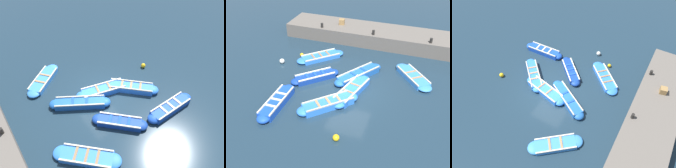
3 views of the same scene
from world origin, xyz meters
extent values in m
plane|color=#1C303F|center=(0.00, 0.00, 0.00)|extent=(120.00, 120.00, 0.00)
cube|color=#3884E0|center=(-2.54, 3.45, 0.14)|extent=(2.52, 2.29, 0.29)
ellipsoid|color=#3884E0|center=(-1.57, 4.23, 0.14)|extent=(1.24, 1.24, 0.29)
ellipsoid|color=#3884E0|center=(-3.50, 2.67, 0.14)|extent=(1.24, 1.24, 0.29)
cube|color=beige|center=(-2.81, 3.79, 0.32)|extent=(1.94, 1.59, 0.07)
cube|color=beige|center=(-2.26, 3.12, 0.32)|extent=(1.94, 1.59, 0.07)
cube|color=#9E7A51|center=(-2.26, 3.67, 0.31)|extent=(0.63, 0.73, 0.04)
cube|color=#9E7A51|center=(-2.81, 3.23, 0.31)|extent=(0.63, 0.73, 0.04)
cube|color=navy|center=(-0.41, -2.38, 0.17)|extent=(2.28, 2.30, 0.35)
ellipsoid|color=navy|center=(0.46, -3.26, 0.17)|extent=(1.02, 1.02, 0.35)
ellipsoid|color=navy|center=(-1.28, -1.50, 0.17)|extent=(1.02, 1.02, 0.35)
cube|color=silver|center=(-0.17, -2.14, 0.38)|extent=(1.76, 1.78, 0.07)
cube|color=silver|center=(-0.66, -2.62, 0.38)|extent=(1.76, 1.78, 0.07)
cube|color=#1947B7|center=(-0.04, -2.76, 0.37)|extent=(0.58, 0.57, 0.04)
cube|color=#1947B7|center=(-0.41, -2.38, 0.37)|extent=(0.58, 0.57, 0.04)
cube|color=#1947B7|center=(-0.78, -2.01, 0.37)|extent=(0.58, 0.57, 0.04)
cube|color=blue|center=(0.26, 0.25, 0.19)|extent=(2.94, 1.50, 0.37)
ellipsoid|color=blue|center=(1.63, -0.09, 0.19)|extent=(0.97, 0.95, 0.37)
ellipsoid|color=blue|center=(-1.11, 0.58, 0.19)|extent=(0.97, 0.95, 0.37)
cube|color=beige|center=(0.35, 0.62, 0.41)|extent=(2.71, 0.74, 0.07)
cube|color=beige|center=(0.17, -0.13, 0.41)|extent=(2.71, 0.74, 0.07)
cube|color=olive|center=(0.65, 0.15, 0.39)|extent=(0.31, 0.76, 0.04)
cube|color=olive|center=(-0.13, 0.34, 0.39)|extent=(0.31, 0.76, 0.04)
cube|color=blue|center=(-2.99, -3.09, 0.14)|extent=(2.54, 2.53, 0.28)
ellipsoid|color=blue|center=(-2.05, -4.03, 0.14)|extent=(1.24, 1.24, 0.28)
ellipsoid|color=blue|center=(-3.93, -2.16, 0.14)|extent=(1.24, 1.24, 0.28)
cube|color=beige|center=(-2.69, -2.79, 0.32)|extent=(1.90, 1.89, 0.07)
cube|color=beige|center=(-3.30, -3.40, 0.32)|extent=(1.90, 1.89, 0.07)
cube|color=olive|center=(-2.59, -3.49, 0.30)|extent=(0.68, 0.68, 0.04)
cube|color=olive|center=(-2.99, -3.09, 0.30)|extent=(0.68, 0.68, 0.04)
cube|color=olive|center=(-3.39, -2.70, 0.30)|extent=(0.68, 0.68, 0.04)
cube|color=#1947B7|center=(2.69, -3.32, 0.20)|extent=(2.72, 0.82, 0.40)
ellipsoid|color=#1947B7|center=(4.04, -3.31, 0.20)|extent=(0.75, 0.73, 0.40)
ellipsoid|color=#1947B7|center=(1.34, -3.34, 0.20)|extent=(0.75, 0.73, 0.40)
cube|color=beige|center=(2.69, -2.97, 0.43)|extent=(2.65, 0.12, 0.07)
cube|color=beige|center=(2.70, -3.68, 0.43)|extent=(2.65, 0.12, 0.07)
cube|color=beige|center=(3.27, -3.32, 0.42)|extent=(0.15, 0.69, 0.04)
cube|color=beige|center=(2.69, -3.32, 0.42)|extent=(0.15, 0.69, 0.04)
cube|color=beige|center=(2.12, -3.33, 0.42)|extent=(0.15, 0.69, 0.04)
cube|color=blue|center=(1.86, -0.62, 0.19)|extent=(2.57, 2.57, 0.39)
ellipsoid|color=blue|center=(2.85, -1.62, 0.19)|extent=(1.08, 1.08, 0.39)
ellipsoid|color=blue|center=(0.86, 0.38, 0.19)|extent=(1.08, 1.08, 0.39)
cube|color=#B2AD9E|center=(2.12, -0.36, 0.42)|extent=(2.01, 2.01, 0.07)
cube|color=#B2AD9E|center=(1.60, -0.88, 0.42)|extent=(2.01, 2.01, 0.07)
cube|color=#9E7A51|center=(2.28, -1.04, 0.41)|extent=(0.61, 0.61, 0.04)
cube|color=#9E7A51|center=(1.86, -0.62, 0.41)|extent=(0.61, 0.61, 0.04)
cube|color=#9E7A51|center=(1.44, -0.19, 0.41)|extent=(0.61, 0.61, 0.04)
cube|color=#1E59AD|center=(-1.54, 0.14, 0.20)|extent=(2.97, 2.26, 0.39)
ellipsoid|color=#1E59AD|center=(-0.26, -0.66, 0.20)|extent=(1.01, 1.00, 0.39)
ellipsoid|color=#1E59AD|center=(-2.82, 0.94, 0.20)|extent=(1.01, 1.00, 0.39)
cube|color=#B2AD9E|center=(-1.35, 0.44, 0.43)|extent=(2.55, 1.64, 0.07)
cube|color=#B2AD9E|center=(-1.73, -0.16, 0.43)|extent=(2.55, 1.64, 0.07)
cube|color=#1947B7|center=(-1.18, -0.09, 0.41)|extent=(0.48, 0.66, 0.04)
cube|color=#1947B7|center=(-1.90, 0.37, 0.41)|extent=(0.48, 0.66, 0.04)
cube|color=#605951|center=(-7.07, 0.00, 0.54)|extent=(2.94, 14.40, 1.08)
cylinder|color=black|center=(-5.95, -4.16, 1.25)|extent=(0.20, 0.20, 0.35)
cylinder|color=black|center=(-5.95, 0.00, 1.25)|extent=(0.20, 0.20, 0.35)
cylinder|color=black|center=(-5.95, 4.16, 1.25)|extent=(0.20, 0.20, 0.35)
cube|color=olive|center=(-7.08, -2.89, 1.29)|extent=(0.50, 0.50, 0.43)
sphere|color=silver|center=(-1.49, -5.37, 0.17)|extent=(0.35, 0.35, 0.35)
sphere|color=#EAB214|center=(-2.81, -4.49, 0.14)|extent=(0.28, 0.28, 0.28)
sphere|color=#EAB214|center=(4.04, 0.62, 0.16)|extent=(0.33, 0.33, 0.33)
camera|label=1|loc=(-5.00, -8.06, 10.43)|focal=35.00mm
camera|label=2|loc=(12.17, 3.61, 9.27)|focal=42.00mm
camera|label=3|loc=(-5.84, 8.22, 12.51)|focal=35.00mm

